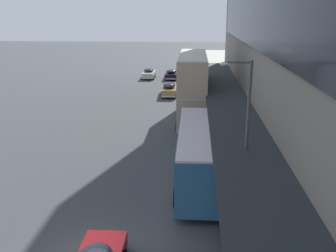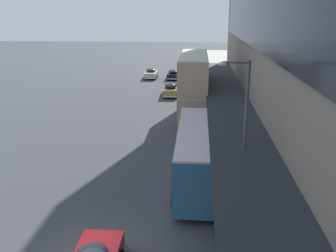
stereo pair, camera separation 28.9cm
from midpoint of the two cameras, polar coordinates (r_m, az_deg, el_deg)
name	(u,v)px [view 1 (the left image)]	position (r m, az deg, el deg)	size (l,w,h in m)	color
transit_bus_kerbside_front	(195,69)	(56.26, 4.03, 8.63)	(2.84, 11.17, 3.08)	#AB2D1A
transit_bus_kerbside_rear	(192,86)	(34.80, 3.50, 6.16)	(2.73, 10.57, 6.22)	tan
transit_bus_kerbside_far	(200,152)	(22.24, 4.55, -3.95)	(2.89, 10.09, 3.36)	#2E628F
sedan_oncoming_front	(169,89)	(46.17, -0.02, 5.64)	(2.05, 4.79, 1.67)	olive
sedan_lead_mid	(171,74)	(58.22, 0.36, 7.93)	(1.91, 4.65, 1.50)	black
sedan_oncoming_rear	(149,73)	(58.80, -3.11, 8.01)	(2.03, 4.28, 1.54)	beige
pedestrian_at_kerb	(275,222)	(17.23, 15.52, -13.89)	(0.44, 0.50, 1.86)	black
street_lamp	(244,129)	(18.03, 11.02, -0.45)	(1.50, 0.28, 7.63)	#4C4C51
fire_hydrant	(223,129)	(31.61, 8.16, -0.45)	(0.20, 0.40, 0.70)	red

